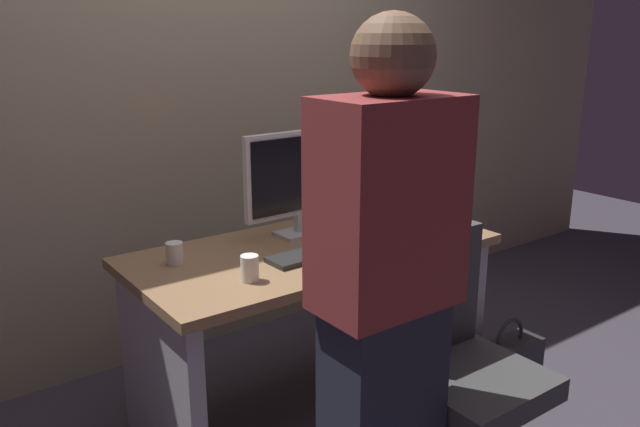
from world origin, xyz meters
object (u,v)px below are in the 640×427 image
at_px(office_chair, 458,383).
at_px(mouse, 371,238).
at_px(person_at_desk, 385,308).
at_px(keyboard, 318,253).
at_px(cup_near_keyboard, 250,268).
at_px(cup_by_monitor, 175,253).
at_px(desk, 313,295).
at_px(cell_phone, 427,229).
at_px(book_stack, 395,206).
at_px(handbag, 507,368).
at_px(monitor, 300,177).

distance_m(office_chair, mouse, 0.75).
relative_size(person_at_desk, mouse, 16.39).
distance_m(keyboard, cup_near_keyboard, 0.37).
xyz_separation_m(person_at_desk, keyboard, (0.29, 0.71, -0.10)).
bearing_deg(cup_by_monitor, office_chair, -55.25).
bearing_deg(cup_near_keyboard, desk, 24.16).
relative_size(mouse, cup_by_monitor, 1.17).
distance_m(desk, mouse, 0.34).
distance_m(cup_by_monitor, cell_phone, 1.11).
distance_m(book_stack, handbag, 0.88).
xyz_separation_m(monitor, keyboard, (-0.09, -0.26, -0.25)).
relative_size(desk, cup_by_monitor, 17.73).
bearing_deg(cell_phone, desk, -174.36).
height_order(keyboard, book_stack, book_stack).
distance_m(monitor, handbag, 1.26).
relative_size(mouse, cup_near_keyboard, 1.05).
xyz_separation_m(cup_near_keyboard, cell_phone, (0.94, 0.05, -0.04)).
bearing_deg(office_chair, handbag, 23.36).
bearing_deg(person_at_desk, keyboard, 68.13).
distance_m(cup_near_keyboard, book_stack, 0.94).
xyz_separation_m(desk, mouse, (0.23, -0.10, 0.24)).
distance_m(mouse, book_stack, 0.32).
height_order(mouse, cell_phone, mouse).
height_order(cup_near_keyboard, handbag, cup_near_keyboard).
relative_size(cup_near_keyboard, book_stack, 0.43).
bearing_deg(mouse, cup_by_monitor, 163.01).
bearing_deg(keyboard, monitor, 68.09).
height_order(cup_near_keyboard, cell_phone, cup_near_keyboard).
distance_m(mouse, handbag, 0.87).
relative_size(monitor, keyboard, 1.26).
relative_size(office_chair, monitor, 1.74).
distance_m(office_chair, cell_phone, 0.84).
relative_size(keyboard, cup_near_keyboard, 4.53).
relative_size(person_at_desk, monitor, 3.03).
relative_size(cup_by_monitor, handbag, 0.23).
bearing_deg(person_at_desk, cell_phone, 38.42).
relative_size(office_chair, mouse, 9.40).
xyz_separation_m(keyboard, cup_by_monitor, (-0.50, 0.24, 0.03)).
bearing_deg(monitor, handbag, -42.27).
bearing_deg(monitor, office_chair, -88.30).
bearing_deg(monitor, keyboard, -109.75).
xyz_separation_m(office_chair, cell_phone, (0.46, 0.63, 0.31)).
distance_m(office_chair, keyboard, 0.73).
height_order(office_chair, keyboard, office_chair).
distance_m(person_at_desk, monitor, 1.05).
distance_m(monitor, book_stack, 0.51).
relative_size(desk, keyboard, 3.51).
bearing_deg(person_at_desk, office_chair, 8.69).
bearing_deg(handbag, desk, 147.23).
xyz_separation_m(cell_phone, handbag, (0.20, -0.34, -0.60)).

